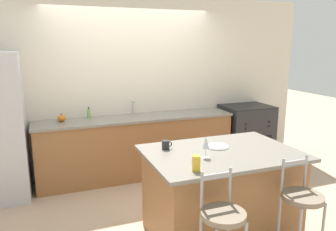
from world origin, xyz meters
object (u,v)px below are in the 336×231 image
bar_stool_near (222,228)px  dinner_plate (217,146)px  pumpkin_decoration (62,118)px  soap_bottle (89,114)px  oven_range (245,134)px  coffee_mug (166,145)px  tumbler_cup (196,163)px  bar_stool_far (301,209)px  wine_glass (206,143)px

bar_stool_near → dinner_plate: (0.42, 0.87, 0.36)m
pumpkin_decoration → soap_bottle: size_ratio=0.67×
oven_range → soap_bottle: size_ratio=5.52×
dinner_plate → coffee_mug: coffee_mug is taller
bar_stool_near → tumbler_cup: tumbler_cup is taller
oven_range → pumpkin_decoration: pumpkin_decoration is taller
bar_stool_near → soap_bottle: bearing=103.7°
oven_range → bar_stool_near: 3.19m
soap_bottle → bar_stool_near: bearing=-76.3°
tumbler_cup → soap_bottle: soap_bottle is taller
oven_range → dinner_plate: bearing=-131.9°
bar_stool_far → soap_bottle: size_ratio=5.72×
bar_stool_near → coffee_mug: (-0.10, 1.00, 0.40)m
bar_stool_near → tumbler_cup: 0.55m
oven_range → pumpkin_decoration: size_ratio=8.22×
bar_stool_far → soap_bottle: 3.08m
bar_stool_near → pumpkin_decoration: pumpkin_decoration is taller
oven_range → tumbler_cup: tumbler_cup is taller
coffee_mug → bar_stool_near: bearing=-84.2°
dinner_plate → wine_glass: (-0.27, -0.25, 0.14)m
dinner_plate → pumpkin_decoration: 2.31m
oven_range → dinner_plate: 2.29m
coffee_mug → soap_bottle: (-0.56, 1.69, 0.03)m
oven_range → soap_bottle: 2.64m
bar_stool_near → bar_stool_far: same height
bar_stool_near → wine_glass: size_ratio=4.85×
oven_range → wine_glass: wine_glass is taller
oven_range → bar_stool_far: bar_stool_far is taller
wine_glass → soap_bottle: (-0.82, 2.07, -0.07)m
coffee_mug → pumpkin_decoration: 1.90m
bar_stool_far → dinner_plate: (-0.38, 0.85, 0.36)m
dinner_plate → wine_glass: bearing=-136.4°
tumbler_cup → soap_bottle: 2.41m
dinner_plate → tumbler_cup: bearing=-133.5°
tumbler_cup → coffee_mug: bearing=93.0°
coffee_mug → pumpkin_decoration: pumpkin_decoration is taller
bar_stool_far → coffee_mug: size_ratio=9.08×
bar_stool_near → bar_stool_far: 0.80m
bar_stool_near → dinner_plate: 1.03m
dinner_plate → soap_bottle: bearing=120.8°
bar_stool_near → wine_glass: bearing=75.7°
wine_glass → coffee_mug: (-0.26, 0.38, -0.10)m
wine_glass → pumpkin_decoration: bearing=120.4°
wine_glass → coffee_mug: wine_glass is taller
oven_range → coffee_mug: coffee_mug is taller
oven_range → pumpkin_decoration: 3.00m
wine_glass → pumpkin_decoration: (-1.20, 2.04, -0.10)m
dinner_plate → tumbler_cup: (-0.49, -0.52, 0.06)m
dinner_plate → soap_bottle: size_ratio=1.39×
dinner_plate → wine_glass: wine_glass is taller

